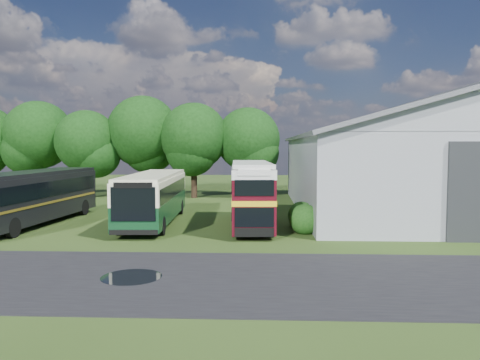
{
  "coord_description": "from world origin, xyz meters",
  "views": [
    {
      "loc": [
        3.14,
        -19.45,
        4.71
      ],
      "look_at": [
        1.97,
        8.0,
        2.78
      ],
      "focal_mm": 35.0,
      "sensor_mm": 36.0,
      "label": 1
    }
  ],
  "objects_px": {
    "storage_shed": "(419,155)",
    "bus_green_single": "(154,197)",
    "bus_dark_single": "(34,196)",
    "bus_maroon_double": "(251,195)"
  },
  "relations": [
    {
      "from": "storage_shed",
      "to": "bus_green_single",
      "type": "relative_size",
      "value": 2.19
    },
    {
      "from": "storage_shed",
      "to": "bus_green_single",
      "type": "distance_m",
      "value": 19.85
    },
    {
      "from": "bus_dark_single",
      "to": "storage_shed",
      "type": "bearing_deg",
      "value": 20.59
    },
    {
      "from": "bus_green_single",
      "to": "bus_maroon_double",
      "type": "relative_size",
      "value": 1.25
    },
    {
      "from": "bus_green_single",
      "to": "bus_maroon_double",
      "type": "xyz_separation_m",
      "value": [
        6.04,
        -1.09,
        0.27
      ]
    },
    {
      "from": "bus_green_single",
      "to": "bus_dark_single",
      "type": "relative_size",
      "value": 0.95
    },
    {
      "from": "storage_shed",
      "to": "bus_dark_single",
      "type": "height_order",
      "value": "storage_shed"
    },
    {
      "from": "storage_shed",
      "to": "bus_green_single",
      "type": "bearing_deg",
      "value": -159.36
    },
    {
      "from": "bus_maroon_double",
      "to": "bus_green_single",
      "type": "bearing_deg",
      "value": 166.6
    },
    {
      "from": "bus_green_single",
      "to": "bus_dark_single",
      "type": "xyz_separation_m",
      "value": [
        -7.19,
        -0.73,
        0.09
      ]
    }
  ]
}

